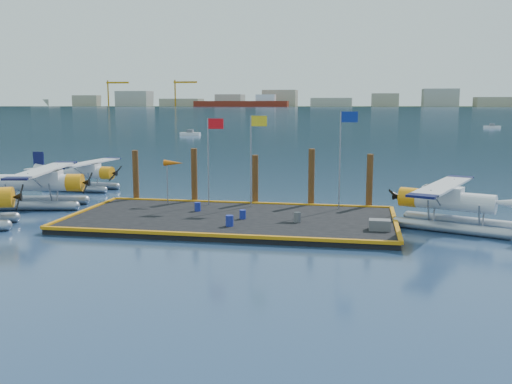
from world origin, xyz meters
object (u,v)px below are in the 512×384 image
crate (380,225)px  flagpole_blue (343,145)px  drum_2 (297,217)px  piling_3 (311,180)px  seaplane_c (84,174)px  piling_4 (369,183)px  seaplane_d (449,204)px  flagpole_yellow (254,147)px  drum_1 (243,214)px  windsock (173,164)px  seaplane_b (39,185)px  drum_0 (198,207)px  piling_1 (194,177)px  piling_0 (136,177)px  drum_3 (230,221)px  piling_2 (255,182)px  flagpole_red (211,148)px

crate → flagpole_blue: flagpole_blue is taller
drum_2 → piling_3: (0.30, 6.21, 1.45)m
seaplane_c → flagpole_blue: bearing=78.0°
piling_4 → seaplane_c: bearing=166.8°
seaplane_d → flagpole_yellow: bearing=98.1°
crate → flagpole_yellow: size_ratio=0.19×
flagpole_yellow → piling_3: size_ratio=1.44×
drum_1 → windsock: bearing=143.7°
seaplane_b → windsock: bearing=85.0°
seaplane_b → drum_0: seaplane_b is taller
drum_1 → piling_1: 7.72m
seaplane_b → seaplane_d: seaplane_b is taller
drum_0 → piling_1: piling_1 is taller
piling_4 → flagpole_blue: bearing=-138.4°
piling_0 → piling_1: piling_1 is taller
seaplane_c → drum_0: (12.89, -9.56, -0.70)m
seaplane_d → windsock: windsock is taller
drum_3 → flagpole_yellow: bearing=88.0°
flagpole_blue → piling_4: (1.80, 1.60, -2.69)m
seaplane_c → flagpole_blue: size_ratio=1.39×
drum_1 → piling_4: size_ratio=0.14×
piling_4 → drum_0: bearing=-160.7°
drum_2 → crate: size_ratio=0.50×
flagpole_blue → piling_2: (-6.20, 1.60, -2.79)m
drum_2 → drum_3: (-3.73, -1.84, 0.02)m
windsock → piling_2: size_ratio=0.82×
seaplane_c → piling_0: 9.05m
drum_1 → piling_3: bearing=57.8°
seaplane_b → drum_0: (12.20, -1.35, -0.92)m
windsock → flagpole_red: bearing=0.0°
drum_3 → crate: bearing=3.4°
flagpole_yellow → piling_0: bearing=170.1°
flagpole_yellow → piling_1: 5.52m
drum_2 → flagpole_red: 8.78m
seaplane_b → flagpole_blue: size_ratio=1.61×
flagpole_yellow → piling_3: bearing=22.8°
piling_0 → piling_2: size_ratio=1.05×
drum_1 → crate: (8.20, -1.66, 0.02)m
drum_3 → piling_2: size_ratio=0.17×
drum_3 → windsock: 8.84m
piling_3 → piling_1: bearing=180.0°
piling_2 → piling_0: bearing=180.0°
piling_0 → windsock: bearing=-24.7°
drum_2 → piling_3: size_ratio=0.14×
flagpole_blue → piling_0: (-15.20, 1.60, -2.69)m
drum_1 → piling_2: piling_2 is taller
seaplane_c → piling_2: 17.01m
flagpole_red → piling_4: 11.17m
piling_1 → piling_4: piling_1 is taller
flagpole_blue → piling_1: (-10.70, 1.60, -2.59)m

